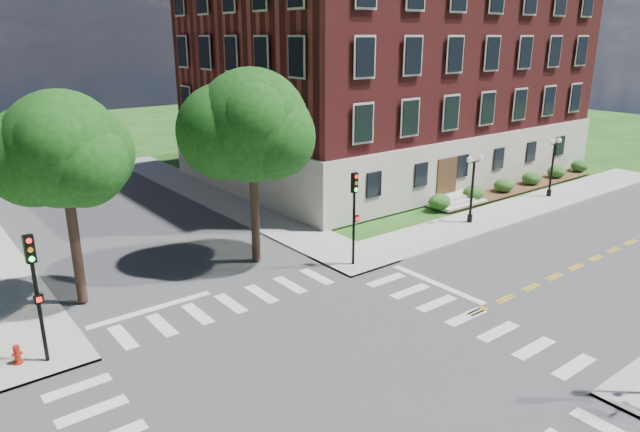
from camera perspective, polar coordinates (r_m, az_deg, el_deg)
ground at (r=20.54m, az=1.35°, el=-15.81°), size 160.00×160.00×0.00m
road_ew at (r=20.53m, az=1.35°, el=-15.80°), size 90.00×12.00×0.01m
road_ns at (r=20.53m, az=1.35°, el=-15.80°), size 12.00×90.00×0.01m
sidewalk_ne at (r=40.44m, az=4.47°, el=1.39°), size 34.00×34.00×0.12m
crosswalk_east at (r=25.11m, az=14.38°, el=-9.77°), size 2.20×10.20×0.02m
stop_bar_east at (r=27.92m, az=11.58°, el=-6.68°), size 0.40×5.50×0.00m
main_building at (r=49.67m, az=7.02°, el=14.04°), size 30.60×22.40×16.50m
shrub_row at (r=46.28m, az=19.11°, el=2.47°), size 18.00×2.00×1.30m
tree_c at (r=25.54m, az=-24.37°, el=6.04°), size 4.84×4.84×9.21m
tree_d at (r=28.26m, az=-6.83°, el=8.95°), size 5.57×5.57×9.81m
traffic_signal_ne at (r=28.35m, az=3.45°, el=0.92°), size 0.34×0.37×4.80m
traffic_signal_nw at (r=22.07m, az=-26.60°, el=-5.97°), size 0.34×0.39×4.80m
twin_lamp_west at (r=36.38m, az=15.00°, el=3.02°), size 1.36×0.36×4.23m
twin_lamp_east at (r=44.34m, az=22.23°, el=4.85°), size 1.36×0.36×4.23m
fire_hydrant at (r=23.49m, az=-28.02°, el=-12.16°), size 0.35×0.35×0.75m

